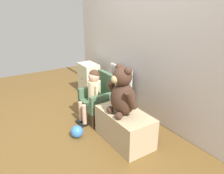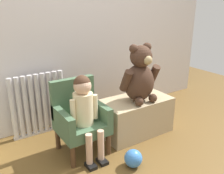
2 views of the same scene
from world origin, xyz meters
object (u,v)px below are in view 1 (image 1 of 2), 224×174
object	(u,v)px
large_teddy_bear	(122,93)
small_dresser	(89,79)
low_bench	(124,127)
child_figure	(93,89)
toy_ball	(77,132)
radiator	(121,86)
child_armchair	(100,97)

from	to	relation	value
large_teddy_bear	small_dresser	bearing A→B (deg)	166.41
small_dresser	low_bench	size ratio (longest dim) A/B	0.77
child_figure	small_dresser	bearing A→B (deg)	156.05
toy_ball	low_bench	bearing A→B (deg)	50.39
large_teddy_bear	radiator	bearing A→B (deg)	145.66
small_dresser	large_teddy_bear	xyz separation A→B (m)	(1.55, -0.38, 0.34)
low_bench	child_figure	bearing A→B (deg)	-172.64
radiator	small_dresser	size ratio (longest dim) A/B	1.16
small_dresser	child_armchair	world-z (taller)	child_armchair
small_dresser	child_figure	distance (m)	1.04
large_teddy_bear	toy_ball	world-z (taller)	large_teddy_bear
radiator	toy_ball	size ratio (longest dim) A/B	4.20
small_dresser	low_bench	world-z (taller)	small_dresser
child_figure	large_teddy_bear	xyz separation A→B (m)	(0.62, 0.04, 0.14)
child_armchair	low_bench	distance (m)	0.63
child_armchair	low_bench	world-z (taller)	child_armchair
small_dresser	child_figure	size ratio (longest dim) A/B	0.75
child_figure	large_teddy_bear	bearing A→B (deg)	3.57
child_armchair	large_teddy_bear	world-z (taller)	large_teddy_bear
small_dresser	low_bench	bearing A→B (deg)	-12.19
child_figure	large_teddy_bear	size ratio (longest dim) A/B	1.30
child_armchair	toy_ball	bearing A→B (deg)	-62.20
child_figure	toy_ball	distance (m)	0.60
radiator	child_armchair	bearing A→B (deg)	-67.06
child_armchair	low_bench	xyz separation A→B (m)	(0.62, -0.03, -0.14)
small_dresser	low_bench	xyz separation A→B (m)	(1.55, -0.33, -0.09)
radiator	toy_ball	world-z (taller)	radiator
child_figure	low_bench	world-z (taller)	child_figure
small_dresser	toy_ball	bearing A→B (deg)	-33.38
radiator	large_teddy_bear	distance (m)	1.05
low_bench	toy_ball	distance (m)	0.59
large_teddy_bear	child_figure	bearing A→B (deg)	-176.43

